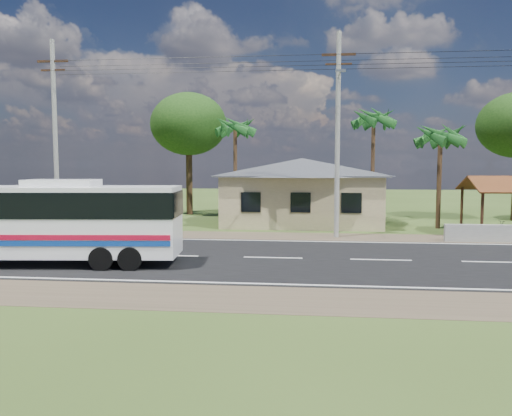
{
  "coord_description": "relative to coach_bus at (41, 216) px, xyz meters",
  "views": [
    {
      "loc": [
        1.51,
        -20.9,
        3.98
      ],
      "look_at": [
        -0.83,
        1.0,
        2.05
      ],
      "focal_mm": 35.0,
      "sensor_mm": 36.0,
      "label": 1
    }
  ],
  "objects": [
    {
      "name": "utility_poles",
      "position": [
        11.68,
        8.89,
        3.83
      ],
      "size": [
        32.8,
        2.22,
        11.0
      ],
      "color": "#9E9E99",
      "rests_on": "ground"
    },
    {
      "name": "house",
      "position": [
        10.01,
        15.4,
        0.71
      ],
      "size": [
        12.4,
        10.0,
        5.0
      ],
      "color": "tan",
      "rests_on": "ground"
    },
    {
      "name": "motorcycle",
      "position": [
        20.71,
        10.12,
        -1.5
      ],
      "size": [
        1.73,
        0.92,
        0.87
      ],
      "primitive_type": "imported",
      "rotation": [
        0.0,
        0.0,
        1.79
      ],
      "color": "black",
      "rests_on": "ground"
    },
    {
      "name": "tree_behind_house",
      "position": [
        1.01,
        20.4,
        5.18
      ],
      "size": [
        6.0,
        6.0,
        9.61
      ],
      "color": "#47301E",
      "rests_on": "ground"
    },
    {
      "name": "coach_bus",
      "position": [
        0.0,
        0.0,
        0.0
      ],
      "size": [
        11.08,
        3.33,
        3.39
      ],
      "rotation": [
        0.0,
        0.0,
        0.09
      ],
      "color": "white",
      "rests_on": "ground"
    },
    {
      "name": "palm_far",
      "position": [
        5.01,
        18.4,
        4.74
      ],
      "size": [
        2.8,
        2.8,
        7.7
      ],
      "color": "#47301E",
      "rests_on": "ground"
    },
    {
      "name": "palm_near",
      "position": [
        18.51,
        13.4,
        3.77
      ],
      "size": [
        2.8,
        2.8,
        6.7
      ],
      "color": "#47301E",
      "rests_on": "ground"
    },
    {
      "name": "ground",
      "position": [
        9.01,
        2.4,
        -1.94
      ],
      "size": [
        120.0,
        120.0,
        0.0
      ],
      "primitive_type": "plane",
      "color": "#314719",
      "rests_on": "ground"
    },
    {
      "name": "palm_mid",
      "position": [
        15.01,
        17.9,
        5.22
      ],
      "size": [
        2.8,
        2.8,
        8.2
      ],
      "color": "#47301E",
      "rests_on": "ground"
    },
    {
      "name": "road",
      "position": [
        9.01,
        2.4,
        -1.93
      ],
      "size": [
        120.0,
        16.0,
        0.03
      ],
      "color": "black",
      "rests_on": "ground"
    }
  ]
}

